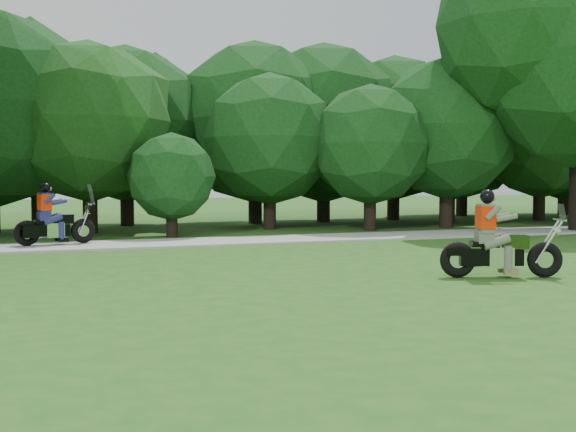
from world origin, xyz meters
TOP-DOWN VIEW (x-y plane):
  - ground at (0.00, 0.00)m, footprint 100.00×100.00m
  - walkway at (0.00, 8.00)m, footprint 60.00×2.20m
  - tree_line at (0.56, 14.57)m, footprint 40.30×11.74m
  - big_tree_east at (10.46, 7.87)m, footprint 9.07×6.89m
  - chopper_motorcycle at (1.41, -0.09)m, footprint 2.03×1.06m
  - touring_motorcycle at (-5.24, 8.29)m, footprint 1.97×0.88m

SIDE VIEW (x-z plane):
  - ground at x=0.00m, z-range 0.00..0.00m
  - walkway at x=0.00m, z-range 0.00..0.06m
  - chopper_motorcycle at x=1.41m, z-range -0.20..1.29m
  - touring_motorcycle at x=-5.24m, z-range -0.15..1.36m
  - tree_line at x=0.56m, z-range -0.17..7.39m
  - big_tree_east at x=10.46m, z-range 0.80..11.26m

